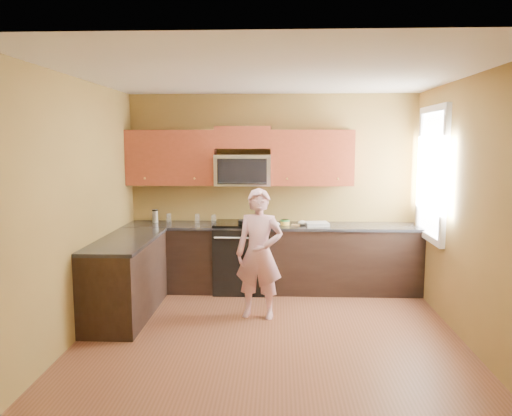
# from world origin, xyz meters

# --- Properties ---
(floor) EXTENTS (4.00, 4.00, 0.00)m
(floor) POSITION_xyz_m (0.00, 0.00, 0.00)
(floor) COLOR brown
(floor) RESTS_ON ground
(ceiling) EXTENTS (4.00, 4.00, 0.00)m
(ceiling) POSITION_xyz_m (0.00, 0.00, 2.70)
(ceiling) COLOR white
(ceiling) RESTS_ON ground
(wall_back) EXTENTS (4.00, 0.00, 4.00)m
(wall_back) POSITION_xyz_m (0.00, 2.00, 1.35)
(wall_back) COLOR brown
(wall_back) RESTS_ON ground
(wall_front) EXTENTS (4.00, 0.00, 4.00)m
(wall_front) POSITION_xyz_m (0.00, -2.00, 1.35)
(wall_front) COLOR brown
(wall_front) RESTS_ON ground
(wall_left) EXTENTS (0.00, 4.00, 4.00)m
(wall_left) POSITION_xyz_m (-2.00, 0.00, 1.35)
(wall_left) COLOR brown
(wall_left) RESTS_ON ground
(wall_right) EXTENTS (0.00, 4.00, 4.00)m
(wall_right) POSITION_xyz_m (2.00, 0.00, 1.35)
(wall_right) COLOR brown
(wall_right) RESTS_ON ground
(cabinet_back_run) EXTENTS (4.00, 0.60, 0.88)m
(cabinet_back_run) POSITION_xyz_m (0.00, 1.70, 0.44)
(cabinet_back_run) COLOR black
(cabinet_back_run) RESTS_ON floor
(cabinet_left_run) EXTENTS (0.60, 1.60, 0.88)m
(cabinet_left_run) POSITION_xyz_m (-1.70, 0.60, 0.44)
(cabinet_left_run) COLOR black
(cabinet_left_run) RESTS_ON floor
(countertop_back) EXTENTS (4.00, 0.62, 0.04)m
(countertop_back) POSITION_xyz_m (0.00, 1.69, 0.90)
(countertop_back) COLOR black
(countertop_back) RESTS_ON cabinet_back_run
(countertop_left) EXTENTS (0.62, 1.60, 0.04)m
(countertop_left) POSITION_xyz_m (-1.69, 0.60, 0.90)
(countertop_left) COLOR black
(countertop_left) RESTS_ON cabinet_left_run
(stove) EXTENTS (0.76, 0.65, 0.95)m
(stove) POSITION_xyz_m (-0.40, 1.68, 0.47)
(stove) COLOR black
(stove) RESTS_ON floor
(microwave) EXTENTS (0.76, 0.40, 0.42)m
(microwave) POSITION_xyz_m (-0.40, 1.80, 1.45)
(microwave) COLOR silver
(microwave) RESTS_ON wall_back
(upper_cab_left) EXTENTS (1.22, 0.33, 0.75)m
(upper_cab_left) POSITION_xyz_m (-1.39, 1.83, 1.45)
(upper_cab_left) COLOR maroon
(upper_cab_left) RESTS_ON wall_back
(upper_cab_right) EXTENTS (1.12, 0.33, 0.75)m
(upper_cab_right) POSITION_xyz_m (0.54, 1.83, 1.45)
(upper_cab_right) COLOR maroon
(upper_cab_right) RESTS_ON wall_back
(upper_cab_over_mw) EXTENTS (0.76, 0.33, 0.30)m
(upper_cab_over_mw) POSITION_xyz_m (-0.40, 1.83, 2.10)
(upper_cab_over_mw) COLOR maroon
(upper_cab_over_mw) RESTS_ON wall_back
(window) EXTENTS (0.06, 1.06, 1.66)m
(window) POSITION_xyz_m (1.98, 1.20, 1.65)
(window) COLOR white
(window) RESTS_ON wall_right
(woman) EXTENTS (0.61, 0.46, 1.51)m
(woman) POSITION_xyz_m (-0.13, 0.62, 0.76)
(woman) COLOR #D66B87
(woman) RESTS_ON floor
(frying_pan) EXTENTS (0.31, 0.47, 0.06)m
(frying_pan) POSITION_xyz_m (-0.32, 1.53, 0.95)
(frying_pan) COLOR black
(frying_pan) RESTS_ON stove
(butter_tub) EXTENTS (0.14, 0.14, 0.09)m
(butter_tub) POSITION_xyz_m (0.18, 1.67, 0.92)
(butter_tub) COLOR gold
(butter_tub) RESTS_ON countertop_back
(toast_slice) EXTENTS (0.13, 0.13, 0.01)m
(toast_slice) POSITION_xyz_m (0.32, 1.62, 0.93)
(toast_slice) COLOR #B27F47
(toast_slice) RESTS_ON countertop_back
(napkin_a) EXTENTS (0.15, 0.15, 0.06)m
(napkin_a) POSITION_xyz_m (0.05, 1.55, 0.95)
(napkin_a) COLOR silver
(napkin_a) RESTS_ON countertop_back
(napkin_b) EXTENTS (0.16, 0.17, 0.07)m
(napkin_b) POSITION_xyz_m (0.41, 1.67, 0.95)
(napkin_b) COLOR silver
(napkin_b) RESTS_ON countertop_back
(dish_towel) EXTENTS (0.33, 0.28, 0.05)m
(dish_towel) POSITION_xyz_m (0.61, 1.62, 0.95)
(dish_towel) COLOR silver
(dish_towel) RESTS_ON countertop_back
(travel_mug) EXTENTS (0.10, 0.10, 0.18)m
(travel_mug) POSITION_xyz_m (-1.64, 1.83, 0.92)
(travel_mug) COLOR silver
(travel_mug) RESTS_ON countertop_back
(glass_a) EXTENTS (0.08, 0.08, 0.12)m
(glass_a) POSITION_xyz_m (-1.05, 1.84, 0.98)
(glass_a) COLOR silver
(glass_a) RESTS_ON countertop_back
(glass_b) EXTENTS (0.07, 0.07, 0.12)m
(glass_b) POSITION_xyz_m (-1.45, 1.86, 0.98)
(glass_b) COLOR silver
(glass_b) RESTS_ON countertop_back
(glass_c) EXTENTS (0.09, 0.09, 0.12)m
(glass_c) POSITION_xyz_m (-0.81, 1.78, 0.98)
(glass_c) COLOR silver
(glass_c) RESTS_ON countertop_back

